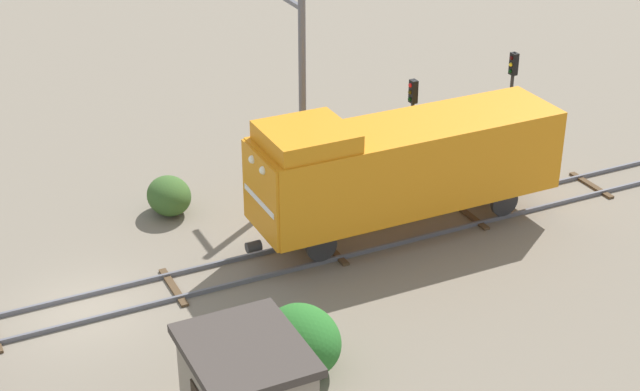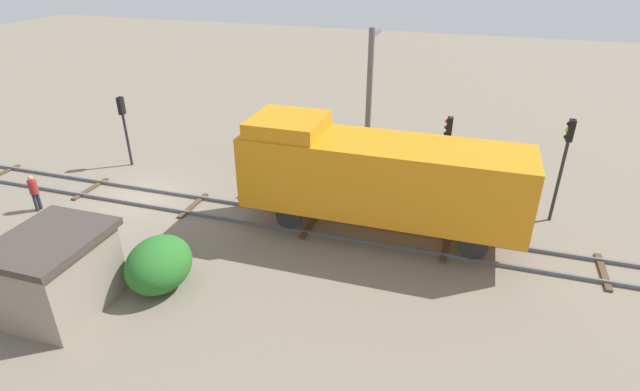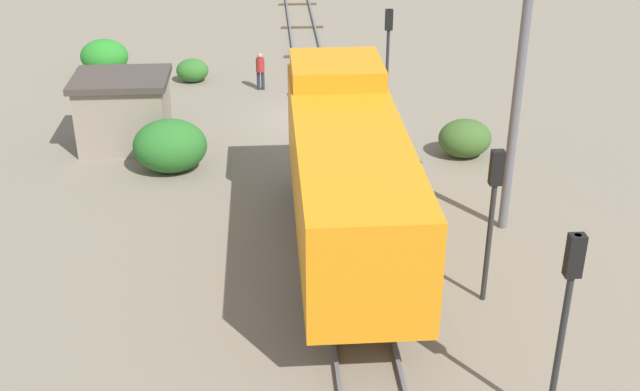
{
  "view_description": "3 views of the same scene",
  "coord_description": "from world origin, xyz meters",
  "views": [
    {
      "loc": [
        26.27,
        -4.52,
        17.18
      ],
      "look_at": [
        -1.48,
        8.84,
        1.37
      ],
      "focal_mm": 55.0,
      "sensor_mm": 36.0,
      "label": 1
    },
    {
      "loc": [
        17.48,
        14.47,
        10.98
      ],
      "look_at": [
        -0.02,
        8.96,
        1.5
      ],
      "focal_mm": 28.0,
      "sensor_mm": 36.0,
      "label": 2
    },
    {
      "loc": [
        2.14,
        31.09,
        11.96
      ],
      "look_at": [
        0.67,
        10.05,
        1.4
      ],
      "focal_mm": 45.0,
      "sensor_mm": 36.0,
      "label": 3
    }
  ],
  "objects": [
    {
      "name": "traffic_signal_far",
      "position": [
        -3.6,
        18.37,
        3.17
      ],
      "size": [
        0.32,
        0.34,
        4.58
      ],
      "color": "#262628",
      "rests_on": "ground"
    },
    {
      "name": "traffic_signal_near",
      "position": [
        -3.2,
        -2.8,
        2.63
      ],
      "size": [
        0.32,
        0.34,
        3.76
      ],
      "color": "#262628",
      "rests_on": "ground"
    },
    {
      "name": "bush_back",
      "position": [
        -5.05,
        4.37,
        0.71
      ],
      "size": [
        1.95,
        1.59,
        1.42
      ],
      "primitive_type": "ellipsoid",
      "color": "#375A26",
      "rests_on": "ground"
    },
    {
      "name": "ground_plane",
      "position": [
        0.0,
        0.0,
        0.0
      ],
      "size": [
        102.46,
        102.46,
        0.0
      ],
      "primitive_type": "plane",
      "color": "#756B5B"
    },
    {
      "name": "relay_hut",
      "position": [
        7.5,
        2.43,
        1.39
      ],
      "size": [
        3.5,
        2.9,
        2.74
      ],
      "color": "gray",
      "rests_on": "ground"
    },
    {
      "name": "bush_far",
      "position": [
        9.82,
        -6.61,
        0.82
      ],
      "size": [
        2.24,
        1.83,
        1.63
      ],
      "primitive_type": "ellipsoid",
      "color": "#267D26",
      "rests_on": "ground"
    },
    {
      "name": "traffic_signal_mid",
      "position": [
        -3.4,
        13.66,
        2.97
      ],
      "size": [
        0.32,
        0.34,
        4.28
      ],
      "color": "#262628",
      "rests_on": "ground"
    },
    {
      "name": "worker_near_track",
      "position": [
        2.4,
        -3.65,
        1.0
      ],
      "size": [
        0.38,
        0.38,
        1.7
      ],
      "rotation": [
        0.0,
        0.0,
        0.97
      ],
      "color": "#262B38",
      "rests_on": "ground"
    },
    {
      "name": "railway_track",
      "position": [
        0.0,
        -0.0,
        0.07
      ],
      "size": [
        2.4,
        68.31,
        0.16
      ],
      "color": "#595960",
      "rests_on": "ground"
    },
    {
      "name": "bush_mid",
      "position": [
        5.59,
        4.88,
        0.94
      ],
      "size": [
        2.59,
        2.12,
        1.88
      ],
      "primitive_type": "ellipsoid",
      "color": "#276926",
      "rests_on": "ground"
    },
    {
      "name": "bush_near",
      "position": [
        5.55,
        -5.01,
        0.54
      ],
      "size": [
        1.48,
        1.21,
        1.08
      ],
      "primitive_type": "ellipsoid",
      "color": "#2E6726",
      "rests_on": "ground"
    },
    {
      "name": "catenary_mast",
      "position": [
        -5.07,
        9.8,
        4.0
      ],
      "size": [
        1.94,
        0.28,
        7.51
      ],
      "color": "#595960",
      "rests_on": "ground"
    },
    {
      "name": "locomotive",
      "position": [
        0.0,
        11.29,
        2.77
      ],
      "size": [
        2.9,
        11.6,
        4.6
      ],
      "color": "orange",
      "rests_on": "railway_track"
    }
  ]
}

